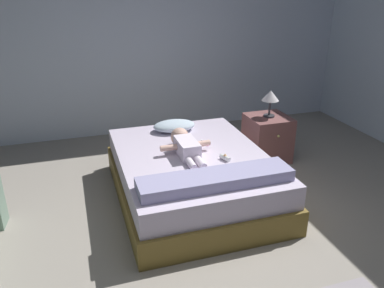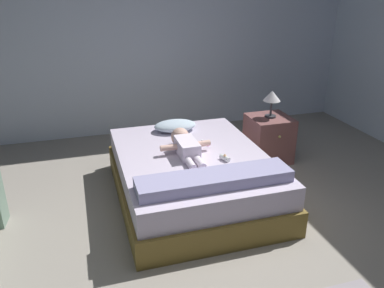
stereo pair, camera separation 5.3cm
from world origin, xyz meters
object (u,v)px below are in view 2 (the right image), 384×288
at_px(bed, 192,176).
at_px(toothbrush, 205,143).
at_px(nightstand, 269,138).
at_px(baby_bottle, 225,158).
at_px(baby, 185,145).
at_px(lamp, 272,97).
at_px(pillow, 175,126).

relative_size(bed, toothbrush, 13.47).
height_order(toothbrush, nightstand, nightstand).
bearing_deg(toothbrush, baby_bottle, -83.32).
distance_m(toothbrush, baby_bottle, 0.42).
xyz_separation_m(baby, lamp, (1.15, 0.51, 0.22)).
distance_m(toothbrush, nightstand, 1.00).
bearing_deg(bed, toothbrush, 45.72).
distance_m(baby, baby_bottle, 0.40).
bearing_deg(lamp, nightstand, -90.00).
bearing_deg(baby_bottle, bed, 137.40).
relative_size(pillow, lamp, 1.48).
relative_size(nightstand, baby_bottle, 4.45).
xyz_separation_m(bed, toothbrush, (0.19, 0.20, 0.24)).
xyz_separation_m(toothbrush, lamp, (0.91, 0.37, 0.29)).
xyz_separation_m(baby, nightstand, (1.15, 0.51, -0.27)).
xyz_separation_m(bed, nightstand, (1.10, 0.57, 0.04)).
relative_size(baby, baby_bottle, 5.74).
bearing_deg(bed, baby, 134.24).
bearing_deg(baby, lamp, 24.05).
bearing_deg(lamp, bed, -152.75).
bearing_deg(baby_bottle, pillow, 105.46).
bearing_deg(pillow, nightstand, -3.83).
distance_m(bed, lamp, 1.35).
xyz_separation_m(bed, lamp, (1.10, 0.57, 0.53)).
height_order(bed, pillow, pillow).
distance_m(bed, nightstand, 1.24).
bearing_deg(toothbrush, lamp, 22.14).
xyz_separation_m(pillow, baby_bottle, (0.24, -0.86, -0.03)).
distance_m(bed, toothbrush, 0.37).
xyz_separation_m(pillow, nightstand, (1.10, -0.07, -0.25)).
bearing_deg(bed, pillow, 89.72).
bearing_deg(bed, lamp, 27.25).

